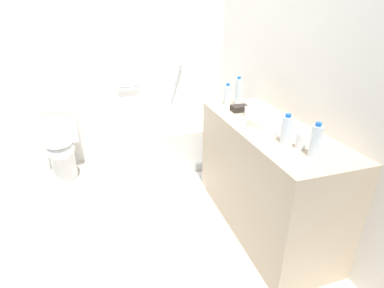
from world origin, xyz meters
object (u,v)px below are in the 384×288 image
Objects in this scene: drinking_glass_0 at (301,141)px; bath_mat at (200,181)px; toilet at (61,149)px; water_bottle_2 at (238,92)px; water_bottle_1 at (228,95)px; drinking_glass_1 at (249,112)px; bathtub at (170,142)px; sink_basin at (267,122)px; soap_dish at (283,135)px; sink_faucet at (287,119)px; water_bottle_3 at (316,141)px; toilet_paper_roll at (39,179)px; amenity_basket at (240,108)px; water_bottle_0 at (286,130)px.

bath_mat is at bearing 102.49° from drinking_glass_0.
water_bottle_2 is (1.67, -0.80, 0.70)m from toilet.
drinking_glass_1 is (0.04, -0.35, -0.05)m from water_bottle_1.
bathtub is at bearing 104.82° from drinking_glass_0.
water_bottle_1 is at bearing 97.35° from sink_basin.
sink_basin is 3.14× the size of soap_dish.
sink_faucet is 1.48× the size of drinking_glass_0.
sink_faucet is 0.31m from drinking_glass_1.
water_bottle_3 is 0.40× the size of bath_mat.
water_bottle_3 reaches higher than drinking_glass_0.
drinking_glass_0 is (-0.01, 0.12, -0.05)m from water_bottle_3.
toilet_paper_roll is (-1.87, 0.99, -0.87)m from drinking_glass_1.
soap_dish is (0.03, -0.46, -0.03)m from drinking_glass_1.
bathtub is 10.25× the size of amenity_basket.
toilet is at bearing 143.86° from sink_faucet.
drinking_glass_1 reaches higher than sink_basin.
amenity_basket is (-0.05, 0.79, -0.03)m from drinking_glass_0.
water_bottle_0 reaches higher than bathtub.
bathtub is at bearing 113.80° from amenity_basket.
water_bottle_3 is (0.46, -1.84, 0.74)m from bathtub.
sink_faucet is 0.70× the size of water_bottle_3.
drinking_glass_0 reaches higher than sink_basin.
toilet is (-1.20, 0.04, 0.06)m from bathtub.
drinking_glass_0 is at bearing -75.18° from bathtub.
drinking_glass_0 is (0.07, -1.01, -0.04)m from water_bottle_1.
drinking_glass_0 is at bearing -90.80° from sink_basin.
sink_basin is 0.33m from water_bottle_0.
toilet is at bearing 148.97° from amenity_basket.
water_bottle_3 is 2.41× the size of soap_dish.
water_bottle_0 is at bearing 103.81° from water_bottle_3.
sink_basin is 1.09× the size of water_bottle_2.
soap_dish is at bearing -73.42° from bathtub.
sink_basin is at bearing 88.49° from soap_dish.
drinking_glass_1 is at bearing 131.96° from sink_faucet.
bathtub is 1.09m from water_bottle_1.
sink_faucet reaches higher than amenity_basket.
water_bottle_2 is 1.86× the size of amenity_basket.
bathtub reaches higher than drinking_glass_1.
sink_faucet is at bearing -66.95° from water_bottle_1.
water_bottle_2 is at bearing 88.95° from soap_dish.
toilet is at bearing 141.11° from sink_basin.
amenity_basket is at bearing -24.62° from toilet_paper_roll.
water_bottle_2 is (-0.17, 0.54, 0.09)m from sink_faucet.
water_bottle_2 is at bearing 70.29° from amenity_basket.
water_bottle_2 reaches higher than water_bottle_1.
bathtub is 6.63× the size of water_bottle_3.
toilet_paper_roll is (-1.91, 1.22, -0.86)m from sink_basin.
amenity_basket is 1.02m from bath_mat.
bathtub is 1.33m from drinking_glass_1.
drinking_glass_0 is 0.79m from amenity_basket.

